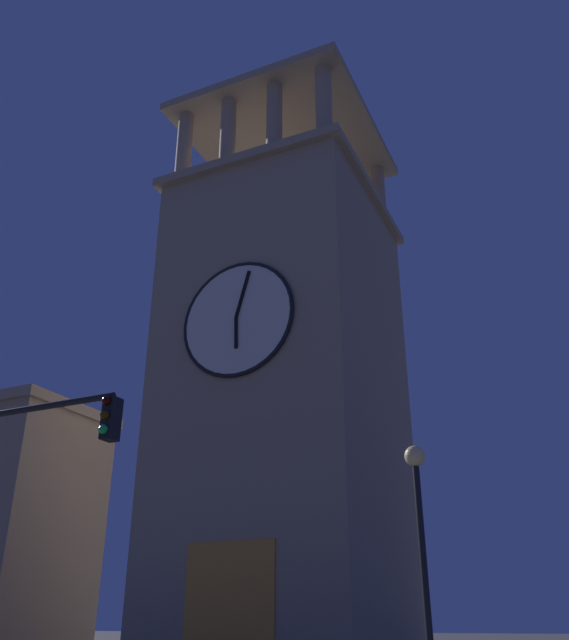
# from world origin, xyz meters

# --- Properties ---
(clocktower) EXTENTS (8.71, 9.47, 26.63)m
(clocktower) POSITION_xyz_m (-1.28, -2.03, 10.19)
(clocktower) COLOR gray
(clocktower) RESTS_ON ground_plane
(street_lamp) EXTENTS (0.44, 0.44, 4.99)m
(street_lamp) POSITION_xyz_m (-9.00, 8.40, 3.49)
(street_lamp) COLOR black
(street_lamp) RESTS_ON ground_plane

